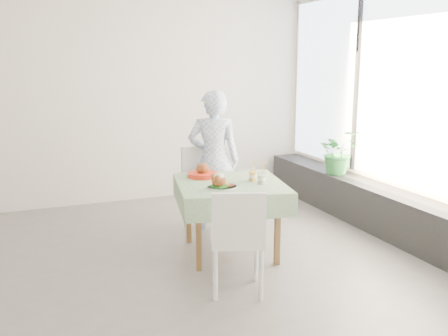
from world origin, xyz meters
name	(u,v)px	position (x,y,z in m)	size (l,w,h in m)	color
floor	(145,271)	(0.00, 0.00, 0.00)	(6.00, 6.00, 0.00)	#5D5A58
wall_back	(99,101)	(0.00, 2.50, 1.40)	(6.00, 0.02, 2.80)	white
wall_front	(270,188)	(0.00, -2.50, 1.40)	(6.00, 0.02, 2.80)	white
wall_right	(409,110)	(3.00, 0.00, 1.40)	(0.02, 5.00, 2.80)	white
window_pane	(409,87)	(2.97, 0.00, 1.65)	(0.01, 4.80, 2.18)	#D1E0F9
window_ledge	(387,212)	(2.80, 0.00, 0.25)	(0.40, 4.80, 0.50)	black
cafe_table	(230,210)	(0.92, 0.12, 0.46)	(1.22, 1.22, 0.74)	brown
chair_far	(206,204)	(0.95, 0.92, 0.30)	(0.48, 0.48, 0.96)	white
chair_near	(237,260)	(0.63, -0.71, 0.28)	(0.55, 0.55, 0.92)	white
diner	(214,160)	(1.04, 0.92, 0.81)	(0.59, 0.39, 1.62)	#91AEE8
main_dish	(221,183)	(0.74, -0.06, 0.79)	(0.30, 0.30, 0.15)	white
juice_cup_orange	(253,175)	(1.15, 0.11, 0.80)	(0.09, 0.09, 0.25)	white
juice_cup_lemonade	(261,178)	(1.18, -0.05, 0.80)	(0.09, 0.09, 0.24)	white
second_dish	(203,173)	(0.74, 0.45, 0.79)	(0.31, 0.31, 0.15)	red
potted_plant	(338,152)	(2.77, 0.96, 0.79)	(0.52, 0.45, 0.57)	#267434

